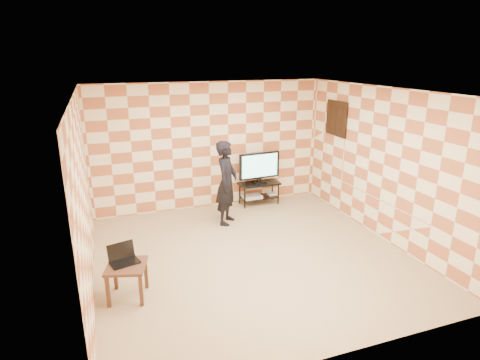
% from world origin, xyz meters
% --- Properties ---
extents(floor, '(5.00, 5.00, 0.00)m').
position_xyz_m(floor, '(0.00, 0.00, 0.00)').
color(floor, tan).
rests_on(floor, ground).
extents(wall_back, '(5.00, 0.02, 2.70)m').
position_xyz_m(wall_back, '(0.00, 2.50, 1.35)').
color(wall_back, '#F7E8BA').
rests_on(wall_back, ground).
extents(wall_front, '(5.00, 0.02, 2.70)m').
position_xyz_m(wall_front, '(0.00, -2.50, 1.35)').
color(wall_front, '#F7E8BA').
rests_on(wall_front, ground).
extents(wall_left, '(0.02, 5.00, 2.70)m').
position_xyz_m(wall_left, '(-2.50, 0.00, 1.35)').
color(wall_left, '#F7E8BA').
rests_on(wall_left, ground).
extents(wall_right, '(0.02, 5.00, 2.70)m').
position_xyz_m(wall_right, '(2.50, 0.00, 1.35)').
color(wall_right, '#F7E8BA').
rests_on(wall_right, ground).
extents(ceiling, '(5.00, 5.00, 0.02)m').
position_xyz_m(ceiling, '(0.00, 0.00, 2.70)').
color(ceiling, white).
rests_on(ceiling, wall_back).
extents(wall_art, '(0.04, 0.72, 0.72)m').
position_xyz_m(wall_art, '(2.47, 1.55, 1.95)').
color(wall_art, black).
rests_on(wall_art, wall_right).
extents(tv_stand, '(0.91, 0.41, 0.50)m').
position_xyz_m(tv_stand, '(1.03, 2.22, 0.36)').
color(tv_stand, black).
rests_on(tv_stand, floor).
extents(tv, '(0.95, 0.20, 0.69)m').
position_xyz_m(tv, '(1.03, 2.21, 0.88)').
color(tv, black).
rests_on(tv, tv_stand).
extents(dvd_player, '(0.42, 0.30, 0.07)m').
position_xyz_m(dvd_player, '(0.85, 2.19, 0.21)').
color(dvd_player, '#AEAEB0').
rests_on(dvd_player, tv_stand).
extents(game_console, '(0.21, 0.17, 0.04)m').
position_xyz_m(game_console, '(1.36, 2.23, 0.19)').
color(game_console, silver).
rests_on(game_console, tv_stand).
extents(side_table, '(0.64, 0.64, 0.50)m').
position_xyz_m(side_table, '(-2.05, -0.55, 0.41)').
color(side_table, '#3B2617').
rests_on(side_table, floor).
extents(laptop, '(0.43, 0.38, 0.25)m').
position_xyz_m(laptop, '(-2.07, -0.44, 0.55)').
color(laptop, black).
rests_on(laptop, side_table).
extents(person, '(0.67, 0.73, 1.67)m').
position_xyz_m(person, '(0.03, 1.47, 0.83)').
color(person, black).
rests_on(person, floor).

